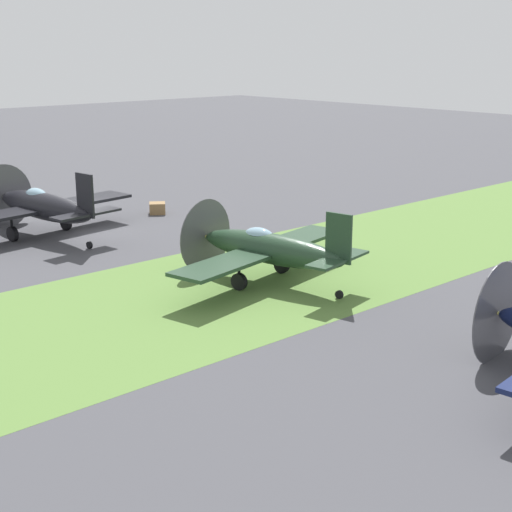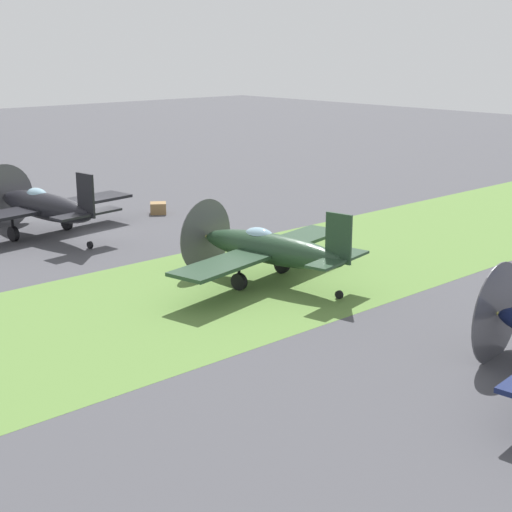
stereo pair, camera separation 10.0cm
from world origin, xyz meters
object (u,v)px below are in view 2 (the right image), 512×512
object	(u,v)px
supply_crate	(158,208)
runway_marker_cone	(253,232)
airplane_lead	(43,206)
airplane_wingman	(268,248)

from	to	relation	value
supply_crate	runway_marker_cone	distance (m)	7.77
airplane_lead	airplane_wingman	bearing A→B (deg)	-84.11
airplane_wingman	airplane_lead	bearing A→B (deg)	92.25
runway_marker_cone	airplane_wingman	bearing A→B (deg)	-127.16
airplane_wingman	runway_marker_cone	bearing A→B (deg)	42.03
airplane_wingman	runway_marker_cone	world-z (taller)	airplane_wingman
airplane_lead	supply_crate	world-z (taller)	airplane_lead
airplane_lead	supply_crate	xyz separation A→B (m)	(7.45, 0.69, -1.26)
airplane_lead	runway_marker_cone	distance (m)	10.66
airplane_wingman	supply_crate	bearing A→B (deg)	61.99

